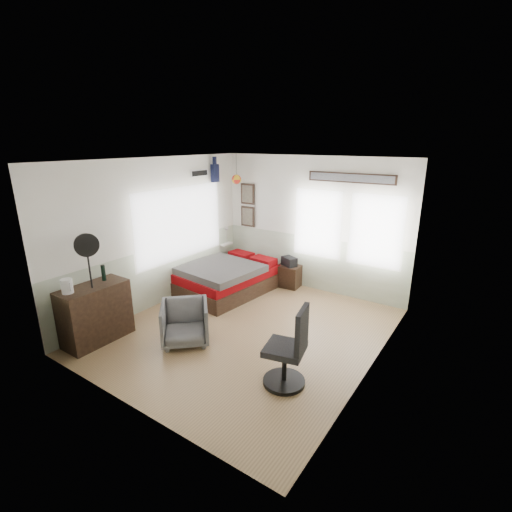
# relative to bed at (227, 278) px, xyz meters

# --- Properties ---
(ground_plane) EXTENTS (4.00, 4.50, 0.01)m
(ground_plane) POSITION_rel_bed_xyz_m (1.27, -1.08, -0.30)
(ground_plane) COLOR #926E4B
(room_shell) EXTENTS (4.02, 4.52, 2.71)m
(room_shell) POSITION_rel_bed_xyz_m (1.19, -0.89, 1.32)
(room_shell) COLOR silver
(room_shell) RESTS_ON ground_plane
(wall_decor) EXTENTS (3.55, 1.32, 1.44)m
(wall_decor) POSITION_rel_bed_xyz_m (0.16, 0.88, 1.80)
(wall_decor) COLOR #36241B
(wall_decor) RESTS_ON room_shell
(bed) EXTENTS (1.53, 2.04, 0.61)m
(bed) POSITION_rel_bed_xyz_m (0.00, 0.00, 0.00)
(bed) COLOR black
(bed) RESTS_ON ground_plane
(dresser) EXTENTS (0.48, 1.00, 0.90)m
(dresser) POSITION_rel_bed_xyz_m (-0.47, -2.63, 0.15)
(dresser) COLOR black
(dresser) RESTS_ON ground_plane
(armchair) EXTENTS (0.99, 0.99, 0.64)m
(armchair) POSITION_rel_bed_xyz_m (0.70, -1.91, 0.03)
(armchair) COLOR #57565A
(armchair) RESTS_ON ground_plane
(nightstand) EXTENTS (0.49, 0.40, 0.46)m
(nightstand) POSITION_rel_bed_xyz_m (0.89, 0.97, -0.07)
(nightstand) COLOR black
(nightstand) RESTS_ON ground_plane
(task_chair) EXTENTS (0.57, 0.57, 1.08)m
(task_chair) POSITION_rel_bed_xyz_m (2.52, -1.94, 0.14)
(task_chair) COLOR black
(task_chair) RESTS_ON ground_plane
(kettle) EXTENTS (0.18, 0.16, 0.21)m
(kettle) POSITION_rel_bed_xyz_m (-0.50, -2.97, 0.71)
(kettle) COLOR silver
(kettle) RESTS_ON dresser
(bottle) EXTENTS (0.06, 0.06, 0.25)m
(bottle) POSITION_rel_bed_xyz_m (-0.52, -2.38, 0.73)
(bottle) COLOR black
(bottle) RESTS_ON dresser
(stand_fan) EXTENTS (0.20, 0.33, 0.83)m
(stand_fan) POSITION_rel_bed_xyz_m (-0.39, -2.67, 1.25)
(stand_fan) COLOR black
(stand_fan) RESTS_ON dresser
(black_bag) EXTENTS (0.37, 0.32, 0.19)m
(black_bag) POSITION_rel_bed_xyz_m (0.89, 0.97, 0.26)
(black_bag) COLOR black
(black_bag) RESTS_ON nightstand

